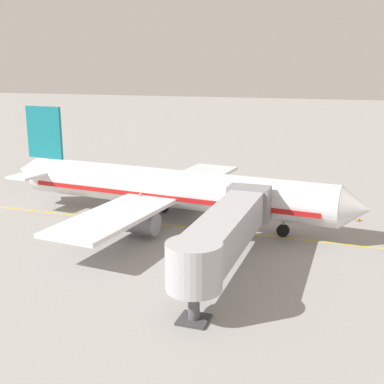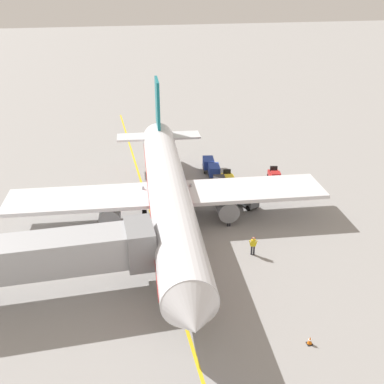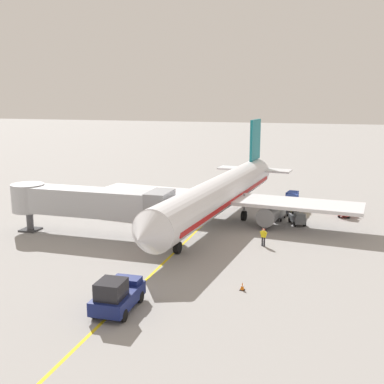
# 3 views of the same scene
# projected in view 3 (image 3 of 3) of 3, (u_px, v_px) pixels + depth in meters

# --- Properties ---
(ground_plane) EXTENTS (400.00, 400.00, 0.00)m
(ground_plane) POSITION_uv_depth(u_px,v_px,m) (204.00, 224.00, 51.41)
(ground_plane) COLOR gray
(gate_lead_in_line) EXTENTS (0.24, 80.00, 0.01)m
(gate_lead_in_line) POSITION_uv_depth(u_px,v_px,m) (204.00, 224.00, 51.41)
(gate_lead_in_line) COLOR gold
(gate_lead_in_line) RESTS_ON ground
(parked_airliner) EXTENTS (30.36, 37.35, 10.63)m
(parked_airliner) POSITION_uv_depth(u_px,v_px,m) (220.00, 194.00, 51.57)
(parked_airliner) COLOR silver
(parked_airliner) RESTS_ON ground
(jet_bridge) EXTENTS (17.08, 3.50, 4.98)m
(jet_bridge) POSITION_uv_depth(u_px,v_px,m) (88.00, 202.00, 46.38)
(jet_bridge) COLOR #A8AAAF
(jet_bridge) RESTS_ON ground
(pushback_tractor) EXTENTS (2.33, 4.46, 2.40)m
(pushback_tractor) POSITION_uv_depth(u_px,v_px,m) (117.00, 295.00, 30.42)
(pushback_tractor) COLOR navy
(pushback_tractor) RESTS_ON ground
(baggage_tug_lead) EXTENTS (1.55, 2.63, 1.62)m
(baggage_tug_lead) POSITION_uv_depth(u_px,v_px,m) (298.00, 207.00, 56.30)
(baggage_tug_lead) COLOR gold
(baggage_tug_lead) RESTS_ON ground
(baggage_tug_trailing) EXTENTS (1.76, 2.70, 1.62)m
(baggage_tug_trailing) POSITION_uv_depth(u_px,v_px,m) (346.00, 210.00, 54.52)
(baggage_tug_trailing) COLOR #B21E1E
(baggage_tug_trailing) RESTS_ON ground
(baggage_tug_spare) EXTENTS (2.07, 2.77, 1.62)m
(baggage_tug_spare) POSITION_uv_depth(u_px,v_px,m) (297.00, 218.00, 51.06)
(baggage_tug_spare) COLOR slate
(baggage_tug_spare) RESTS_ON ground
(baggage_cart_front) EXTENTS (1.63, 2.97, 1.58)m
(baggage_cart_front) POSITION_uv_depth(u_px,v_px,m) (278.00, 211.00, 53.12)
(baggage_cart_front) COLOR #4C4C51
(baggage_cart_front) RESTS_ON ground
(baggage_cart_second_in_train) EXTENTS (1.63, 2.97, 1.58)m
(baggage_cart_second_in_train) POSITION_uv_depth(u_px,v_px,m) (285.00, 207.00, 55.39)
(baggage_cart_second_in_train) COLOR #4C4C51
(baggage_cart_second_in_train) RESTS_ON ground
(baggage_cart_third_in_train) EXTENTS (1.63, 2.97, 1.58)m
(baggage_cart_third_in_train) POSITION_uv_depth(u_px,v_px,m) (291.00, 200.00, 58.70)
(baggage_cart_third_in_train) COLOR #4C4C51
(baggage_cart_third_in_train) RESTS_ON ground
(baggage_cart_tail_end) EXTENTS (1.63, 2.97, 1.58)m
(baggage_cart_tail_end) POSITION_uv_depth(u_px,v_px,m) (292.00, 197.00, 60.89)
(baggage_cart_tail_end) COLOR #4C4C51
(baggage_cart_tail_end) RESTS_ON ground
(ground_crew_wing_walker) EXTENTS (0.73, 0.27, 1.69)m
(ground_crew_wing_walker) POSITION_uv_depth(u_px,v_px,m) (265.00, 222.00, 48.60)
(ground_crew_wing_walker) COLOR #232328
(ground_crew_wing_walker) RESTS_ON ground
(ground_crew_loader) EXTENTS (0.72, 0.32, 1.69)m
(ground_crew_loader) POSITION_uv_depth(u_px,v_px,m) (263.00, 236.00, 43.70)
(ground_crew_loader) COLOR #232328
(ground_crew_loader) RESTS_ON ground
(safety_cone_nose_left) EXTENTS (0.36, 0.36, 0.59)m
(safety_cone_nose_left) POSITION_uv_depth(u_px,v_px,m) (242.00, 286.00, 33.86)
(safety_cone_nose_left) COLOR black
(safety_cone_nose_left) RESTS_ON ground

